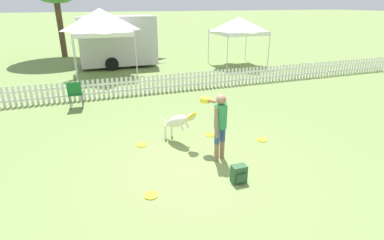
# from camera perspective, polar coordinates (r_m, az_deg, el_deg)

# --- Properties ---
(ground_plane) EXTENTS (240.00, 240.00, 0.00)m
(ground_plane) POSITION_cam_1_polar(r_m,az_deg,el_deg) (6.52, 1.22, -9.35)
(ground_plane) COLOR olive
(handler_person) EXTENTS (0.40, 1.05, 1.53)m
(handler_person) POSITION_cam_1_polar(r_m,az_deg,el_deg) (6.57, 5.12, 0.19)
(handler_person) COLOR #8C664C
(handler_person) RESTS_ON ground_plane
(leaping_dog) EXTENTS (0.72, 1.21, 0.94)m
(leaping_dog) POSITION_cam_1_polar(r_m,az_deg,el_deg) (7.50, -2.69, -0.22)
(leaping_dog) COLOR beige
(leaping_dog) RESTS_ON ground_plane
(frisbee_near_handler) EXTENTS (0.27, 0.27, 0.02)m
(frisbee_near_handler) POSITION_cam_1_polar(r_m,az_deg,el_deg) (8.10, 3.40, -2.81)
(frisbee_near_handler) COLOR yellow
(frisbee_near_handler) RESTS_ON ground_plane
(frisbee_near_dog) EXTENTS (0.27, 0.27, 0.02)m
(frisbee_near_dog) POSITION_cam_1_polar(r_m,az_deg,el_deg) (8.01, 13.17, -3.68)
(frisbee_near_dog) COLOR yellow
(frisbee_near_dog) RESTS_ON ground_plane
(frisbee_midfield) EXTENTS (0.27, 0.27, 0.02)m
(frisbee_midfield) POSITION_cam_1_polar(r_m,az_deg,el_deg) (7.63, -9.53, -4.68)
(frisbee_midfield) COLOR yellow
(frisbee_midfield) RESTS_ON ground_plane
(frisbee_far_scatter) EXTENTS (0.27, 0.27, 0.02)m
(frisbee_far_scatter) POSITION_cam_1_polar(r_m,az_deg,el_deg) (5.77, -7.83, -14.02)
(frisbee_far_scatter) COLOR yellow
(frisbee_far_scatter) RESTS_ON ground_plane
(backpack_on_grass) EXTENTS (0.29, 0.23, 0.36)m
(backpack_on_grass) POSITION_cam_1_polar(r_m,az_deg,el_deg) (6.09, 8.94, -10.11)
(backpack_on_grass) COLOR #2D5633
(backpack_on_grass) RESTS_ON ground_plane
(picket_fence) EXTENTS (25.47, 0.04, 0.72)m
(picket_fence) POSITION_cam_1_polar(r_m,az_deg,el_deg) (11.79, -9.42, 6.58)
(picket_fence) COLOR white
(picket_fence) RESTS_ON ground_plane
(folding_chair_center) EXTENTS (0.48, 0.51, 0.94)m
(folding_chair_center) POSITION_cam_1_polar(r_m,az_deg,el_deg) (10.70, -21.40, 4.96)
(folding_chair_center) COLOR #333338
(folding_chair_center) RESTS_ON ground_plane
(canopy_tent_main) EXTENTS (2.50, 2.50, 2.62)m
(canopy_tent_main) POSITION_cam_1_polar(r_m,az_deg,el_deg) (17.21, 8.87, 17.33)
(canopy_tent_main) COLOR silver
(canopy_tent_main) RESTS_ON ground_plane
(canopy_tent_secondary) EXTENTS (2.68, 2.68, 3.11)m
(canopy_tent_secondary) POSITION_cam_1_polar(r_m,az_deg,el_deg) (15.18, -17.04, 17.47)
(canopy_tent_secondary) COLOR silver
(canopy_tent_secondary) RESTS_ON ground_plane
(equipment_trailer) EXTENTS (4.82, 2.41, 2.67)m
(equipment_trailer) POSITION_cam_1_polar(r_m,az_deg,el_deg) (17.44, -14.05, 14.50)
(equipment_trailer) COLOR #B7B7B7
(equipment_trailer) RESTS_ON ground_plane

